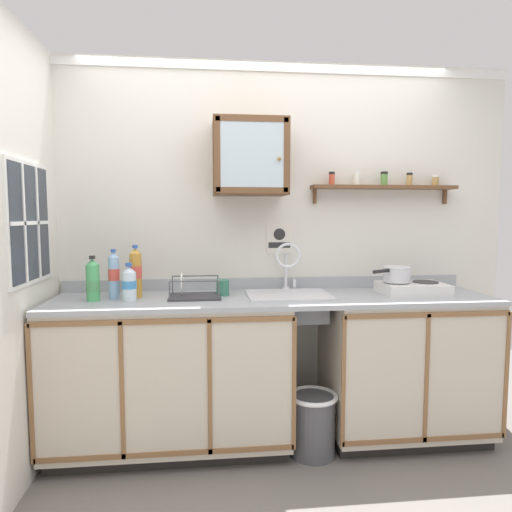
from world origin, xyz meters
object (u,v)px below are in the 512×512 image
at_px(saucepan, 397,274).
at_px(bottle_water_blue_1, 114,275).
at_px(bottle_soda_green_0, 93,281).
at_px(dish_rack, 193,294).
at_px(bottle_juice_amber_3, 136,273).
at_px(trash_bin, 313,423).
at_px(hot_plate_stove, 412,288).
at_px(mug, 223,287).
at_px(sink, 288,300).
at_px(warning_sign, 279,238).
at_px(wall_cabinet, 250,158).
at_px(bottle_water_clear_2, 129,284).

height_order(saucepan, bottle_water_blue_1, bottle_water_blue_1).
relative_size(bottle_soda_green_0, dish_rack, 0.86).
bearing_deg(bottle_juice_amber_3, bottle_soda_green_0, -159.51).
bearing_deg(trash_bin, dish_rack, 164.87).
bearing_deg(dish_rack, trash_bin, -15.13).
bearing_deg(hot_plate_stove, mug, 176.14).
bearing_deg(mug, sink, -5.98).
distance_m(sink, dish_rack, 0.61).
bearing_deg(warning_sign, wall_cabinet, -145.14).
distance_m(bottle_water_blue_1, dish_rack, 0.50).
bearing_deg(mug, bottle_water_blue_1, -175.33).
bearing_deg(trash_bin, hot_plate_stove, 14.11).
relative_size(bottle_water_blue_1, warning_sign, 1.44).
bearing_deg(hot_plate_stove, trash_bin, -165.89).
bearing_deg(warning_sign, saucepan, -21.08).
bearing_deg(bottle_water_blue_1, bottle_water_clear_2, -37.65).
xyz_separation_m(saucepan, mug, (-1.14, 0.06, -0.08)).
relative_size(bottle_water_blue_1, bottle_water_clear_2, 1.33).
distance_m(bottle_water_clear_2, wall_cabinet, 1.10).
xyz_separation_m(bottle_water_blue_1, dish_rack, (0.48, -0.01, -0.12)).
xyz_separation_m(bottle_juice_amber_3, wall_cabinet, (0.73, 0.08, 0.73)).
bearing_deg(warning_sign, bottle_water_blue_1, -165.66).
xyz_separation_m(bottle_water_blue_1, bottle_juice_amber_3, (0.13, 0.04, 0.01)).
distance_m(warning_sign, trash_bin, 1.22).
height_order(sink, hot_plate_stove, sink).
distance_m(bottle_water_blue_1, bottle_juice_amber_3, 0.13).
relative_size(sink, mug, 4.42).
relative_size(dish_rack, trash_bin, 0.82).
distance_m(bottle_soda_green_0, dish_rack, 0.61).
relative_size(saucepan, dish_rack, 0.93).
bearing_deg(mug, bottle_juice_amber_3, -178.24).
height_order(bottle_juice_amber_3, mug, bottle_juice_amber_3).
height_order(bottle_juice_amber_3, dish_rack, bottle_juice_amber_3).
distance_m(bottle_juice_amber_3, dish_rack, 0.38).
relative_size(bottle_water_clear_2, warning_sign, 1.08).
height_order(hot_plate_stove, bottle_juice_amber_3, bottle_juice_amber_3).
xyz_separation_m(sink, bottle_water_blue_1, (-1.09, -0.01, 0.18)).
xyz_separation_m(sink, saucepan, (0.71, -0.02, 0.16)).
distance_m(bottle_water_blue_1, mug, 0.68).
bearing_deg(mug, trash_bin, -25.56).
xyz_separation_m(hot_plate_stove, bottle_soda_green_0, (-2.02, -0.02, 0.08)).
height_order(hot_plate_stove, bottle_soda_green_0, bottle_soda_green_0).
height_order(saucepan, dish_rack, saucepan).
xyz_separation_m(mug, trash_bin, (0.54, -0.26, -0.81)).
xyz_separation_m(bottle_water_clear_2, bottle_juice_amber_3, (0.02, 0.12, 0.05)).
xyz_separation_m(saucepan, dish_rack, (-1.32, 0.00, -0.11)).
bearing_deg(wall_cabinet, bottle_water_clear_2, -164.92).
xyz_separation_m(sink, warning_sign, (-0.02, 0.26, 0.38)).
bearing_deg(wall_cabinet, warning_sign, 34.86).
relative_size(bottle_soda_green_0, warning_sign, 1.28).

